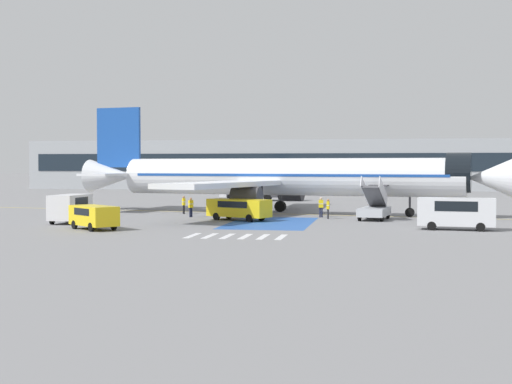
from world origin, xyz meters
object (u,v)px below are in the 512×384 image
Objects in this scene: service_van_3 at (456,211)px; service_van_0 at (239,207)px; service_van_1 at (94,215)px; ground_crew_0 at (328,207)px; ground_crew_1 at (184,204)px; terminal_building at (284,165)px; boarding_stairs_forward at (374,209)px; service_van_2 at (70,206)px; fuel_tanker at (261,188)px; airliner at (281,177)px; ground_crew_3 at (191,206)px; ground_crew_2 at (321,206)px.

service_van_0 is at bearing -102.43° from service_van_3.
service_van_1 is 20.97m from ground_crew_0.
ground_crew_1 is 0.02× the size of terminal_building.
service_van_1 is 17.34m from ground_crew_1.
service_van_1 is (-20.15, -12.99, 0.10)m from boarding_stairs_forward.
service_van_0 is 3.34× the size of ground_crew_0.
service_van_3 reaches higher than service_van_2.
service_van_3 is at bearing 139.49° from service_van_1.
airliner is at bearing -171.06° from fuel_tanker.
boarding_stairs_forward is at bearing -50.29° from ground_crew_3.
fuel_tanker is 6.22× the size of ground_crew_1.
ground_crew_2 is at bearing -133.64° from ground_crew_1.
ground_crew_0 reaches higher than ground_crew_1.
service_van_1 is at bearing -21.25° from airliner.
ground_crew_0 is 0.99× the size of ground_crew_3.
service_van_1 is 26.45m from service_van_3.
fuel_tanker is 33.64m from service_van_0.
ground_crew_0 is (-4.01, 0.39, 0.05)m from boarding_stairs_forward.
fuel_tanker is 6.15× the size of ground_crew_0.
airliner is 21.04m from service_van_3.
ground_crew_2 is 0.02× the size of terminal_building.
service_van_2 is 2.45× the size of ground_crew_0.
ground_crew_0 is 0.97× the size of ground_crew_2.
service_van_2 is 84.28m from terminal_building.
ground_crew_3 is at bearing 172.64° from fuel_tanker.
fuel_tanker is 39.80m from service_van_2.
airliner is 7.82m from ground_crew_0.
terminal_building reaches higher than boarding_stairs_forward.
service_van_3 is (14.92, -14.67, -2.20)m from airliner.
ground_crew_0 is at bearing 170.01° from service_van_1.
ground_crew_0 is at bearing 23.73° from service_van_2.
ground_crew_3 is (-11.66, -1.68, -0.03)m from ground_crew_2.
terminal_building is (-13.36, 74.06, 3.71)m from ground_crew_2.
service_van_3 is at bearing -71.34° from ground_crew_3.
ground_crew_1 is 71.93m from terminal_building.
service_van_1 is 2.58× the size of ground_crew_0.
service_van_1 is 21.49m from ground_crew_2.
ground_crew_0 is (20.30, 8.30, -0.36)m from service_van_2.
service_van_2 reaches higher than ground_crew_1.
ground_crew_3 is (-1.38, -30.47, -0.71)m from fuel_tanker.
ground_crew_3 is at bearing 47.74° from service_van_2.
service_van_2 is at bearing 161.78° from fuel_tanker.
fuel_tanker is 32.35m from ground_crew_0.
ground_crew_0 reaches higher than service_van_1.
boarding_stairs_forward reaches higher than ground_crew_0.
service_van_1 is 1.05× the size of service_van_2.
airliner is 7.21× the size of service_van_0.
service_van_1 is 0.81× the size of service_van_3.
fuel_tanker is at bearing -86.11° from terminal_building.
airliner is 23.91× the size of ground_crew_3.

